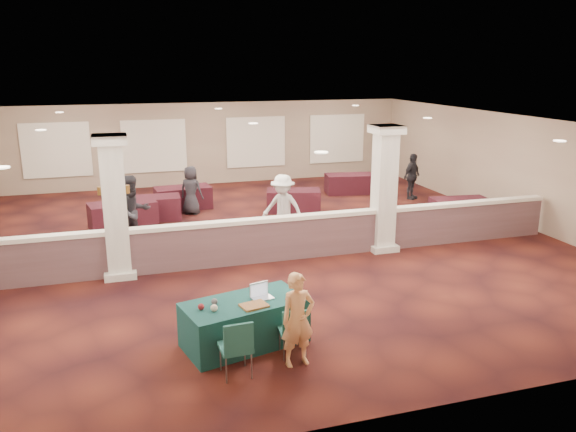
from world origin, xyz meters
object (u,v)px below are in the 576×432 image
object	(u,v)px
far_table_back_center	(183,198)
attendee_d	(191,190)
conf_chair_main	(294,328)
conf_chair_side	(237,344)
far_table_back_left	(151,208)
far_table_front_left	(123,215)
woman	(298,320)
near_table	(244,323)
attendee_c	(412,176)
far_table_front_center	(293,200)
attendee_a	(134,212)
far_table_front_right	(460,210)
far_table_back_right	(350,184)
attendee_b	(283,208)

from	to	relation	value
far_table_back_center	attendee_d	distance (m)	0.89
conf_chair_main	conf_chair_side	bearing A→B (deg)	-156.20
conf_chair_side	far_table_back_left	size ratio (longest dim) A/B	0.54
far_table_front_left	woman	bearing A→B (deg)	-74.17
near_table	attendee_c	bearing A→B (deg)	33.82
near_table	far_table_front_center	size ratio (longest dim) A/B	1.18
woman	far_table_front_center	xyz separation A→B (m)	(2.84, 9.24, -0.42)
near_table	attendee_a	distance (m)	6.12
conf_chair_main	far_table_front_left	xyz separation A→B (m)	(-2.51, 8.64, -0.14)
far_table_front_right	attendee_d	bearing A→B (deg)	157.41
woman	near_table	bearing A→B (deg)	119.18
conf_chair_side	far_table_back_right	bearing A→B (deg)	56.86
conf_chair_side	far_table_back_right	world-z (taller)	conf_chair_side
attendee_b	far_table_back_right	bearing A→B (deg)	90.06
far_table_back_left	attendee_a	xyz separation A→B (m)	(-0.58, -2.73, 0.61)
attendee_a	attendee_c	bearing A→B (deg)	-9.58
attendee_b	attendee_a	bearing A→B (deg)	-147.13
far_table_back_right	far_table_front_center	bearing A→B (deg)	-145.90
far_table_front_center	woman	bearing A→B (deg)	-107.07
conf_chair_side	far_table_front_right	bearing A→B (deg)	36.29
far_table_front_center	far_table_front_right	distance (m)	5.21
far_table_front_right	woman	bearing A→B (deg)	-137.93
near_table	conf_chair_side	distance (m)	1.10
attendee_b	far_table_front_right	bearing A→B (deg)	42.83
conf_chair_main	attendee_b	distance (m)	6.32
far_table_front_right	far_table_back_left	xyz separation A→B (m)	(-9.00, 2.90, 0.01)
near_table	far_table_front_right	distance (m)	9.83
woman	attendee_a	world-z (taller)	attendee_a
attendee_b	conf_chair_main	bearing A→B (deg)	-65.01
conf_chair_side	attendee_d	bearing A→B (deg)	83.75
far_table_back_left	attendee_c	xyz separation A→B (m)	(9.00, 0.11, 0.45)
near_table	far_table_front_right	bearing A→B (deg)	21.89
near_table	far_table_back_center	world-z (taller)	near_table
conf_chair_main	far_table_front_center	bearing A→B (deg)	77.48
attendee_c	attendee_d	bearing A→B (deg)	147.19
near_table	far_table_front_right	size ratio (longest dim) A/B	1.19
near_table	far_table_back_left	bearing A→B (deg)	82.96
near_table	attendee_b	size ratio (longest dim) A/B	1.12
conf_chair_main	attendee_a	distance (m)	6.96
far_table_back_center	attendee_d	xyz separation A→B (m)	(0.18, -0.77, 0.41)
woman	attendee_b	xyz separation A→B (m)	(1.62, 6.32, 0.14)
conf_chair_side	far_table_back_right	distance (m)	13.04
conf_chair_side	attendee_d	world-z (taller)	attendee_d
conf_chair_main	far_table_front_right	bearing A→B (deg)	46.04
near_table	conf_chair_main	bearing A→B (deg)	-59.49
near_table	far_table_back_center	xyz separation A→B (m)	(0.10, 9.70, -0.03)
near_table	far_table_back_center	distance (m)	9.70
far_table_back_right	attendee_a	world-z (taller)	attendee_a
woman	attendee_c	bearing A→B (deg)	45.78
woman	conf_chair_side	bearing A→B (deg)	179.89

